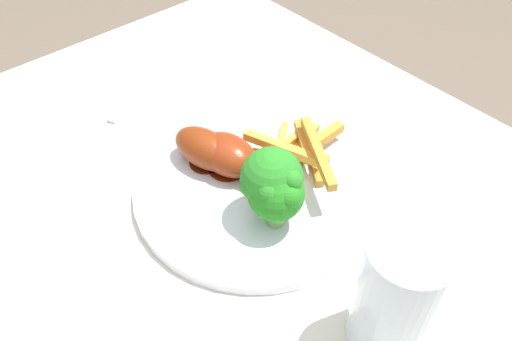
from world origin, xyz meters
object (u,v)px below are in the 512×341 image
object	(u,v)px
dining_table	(262,290)
chicken_drumstick_near	(208,151)
broccoli_floret_front	(271,180)
broccoli_floret_middle	(280,193)
water_glass	(396,296)
carrot_fries_pile	(298,149)
chicken_drumstick_far	(230,157)
fork	(147,81)
dinner_plate	(256,187)

from	to	relation	value
dining_table	chicken_drumstick_near	distance (m)	0.20
broccoli_floret_front	broccoli_floret_middle	distance (m)	0.02
dining_table	water_glass	xyz separation A→B (m)	(-0.17, 0.01, 0.20)
dining_table	carrot_fries_pile	world-z (taller)	carrot_fries_pile
water_glass	dining_table	bearing A→B (deg)	-2.92
dining_table	chicken_drumstick_far	bearing A→B (deg)	-10.91
chicken_drumstick_near	water_glass	size ratio (longest dim) A/B	1.10
broccoli_floret_middle	chicken_drumstick_near	size ratio (longest dim) A/B	0.52
broccoli_floret_middle	fork	bearing A→B (deg)	-7.11
dining_table	chicken_drumstick_far	distance (m)	0.19
water_glass	broccoli_floret_front	bearing A→B (deg)	-4.22
dining_table	broccoli_floret_middle	bearing A→B (deg)	-171.20
dinner_plate	chicken_drumstick_near	xyz separation A→B (m)	(0.06, 0.02, 0.03)
chicken_drumstick_near	fork	xyz separation A→B (m)	(0.20, -0.04, -0.03)
broccoli_floret_front	broccoli_floret_middle	world-z (taller)	broccoli_floret_front
chicken_drumstick_near	water_glass	world-z (taller)	water_glass
carrot_fries_pile	chicken_drumstick_far	distance (m)	0.08
broccoli_floret_front	fork	bearing A→B (deg)	-7.37
fork	dinner_plate	bearing A→B (deg)	57.32
fork	broccoli_floret_middle	bearing A→B (deg)	54.89
dining_table	chicken_drumstick_near	size ratio (longest dim) A/B	6.57
fork	broccoli_floret_front	bearing A→B (deg)	54.63
dinner_plate	broccoli_floret_front	world-z (taller)	broccoli_floret_front
broccoli_floret_middle	carrot_fries_pile	xyz separation A→B (m)	(0.05, -0.08, -0.03)
dining_table	water_glass	distance (m)	0.26
dinner_plate	chicken_drumstick_far	xyz separation A→B (m)	(0.03, 0.01, 0.03)
carrot_fries_pile	dinner_plate	bearing A→B (deg)	87.14
broccoli_floret_front	carrot_fries_pile	world-z (taller)	broccoli_floret_front
broccoli_floret_middle	fork	size ratio (longest dim) A/B	0.38
carrot_fries_pile	chicken_drumstick_far	xyz separation A→B (m)	(0.04, 0.07, 0.00)
dining_table	fork	size ratio (longest dim) A/B	4.77
chicken_drumstick_far	water_glass	world-z (taller)	water_glass
dinner_plate	chicken_drumstick_far	world-z (taller)	chicken_drumstick_far
dining_table	chicken_drumstick_near	world-z (taller)	chicken_drumstick_near
dinner_plate	water_glass	world-z (taller)	water_glass
dining_table	fork	bearing A→B (deg)	-8.19
dinner_plate	carrot_fries_pile	world-z (taller)	carrot_fries_pile
fork	chicken_drumstick_near	bearing A→B (deg)	50.12
dinner_plate	fork	bearing A→B (deg)	-4.68
chicken_drumstick_near	dining_table	bearing A→B (deg)	179.90
water_glass	fork	bearing A→B (deg)	-6.27
chicken_drumstick_far	water_glass	xyz separation A→B (m)	(-0.24, 0.02, 0.03)
broccoli_floret_middle	chicken_drumstick_far	xyz separation A→B (m)	(0.09, -0.01, -0.02)
dinner_plate	water_glass	size ratio (longest dim) A/B	2.17
dinner_plate	broccoli_floret_middle	world-z (taller)	broccoli_floret_middle
carrot_fries_pile	fork	size ratio (longest dim) A/B	0.72
dinner_plate	broccoli_floret_middle	distance (m)	0.08
water_glass	dinner_plate	bearing A→B (deg)	-8.24
broccoli_floret_front	chicken_drumstick_near	world-z (taller)	broccoli_floret_front
broccoli_floret_front	chicken_drumstick_far	xyz separation A→B (m)	(0.08, -0.01, -0.03)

